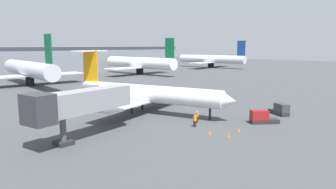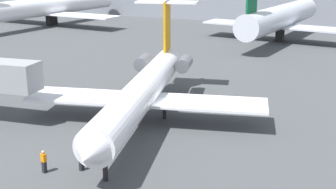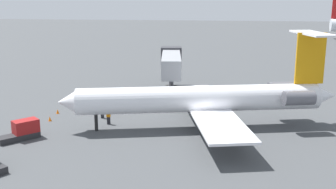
{
  "view_description": "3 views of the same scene",
  "coord_description": "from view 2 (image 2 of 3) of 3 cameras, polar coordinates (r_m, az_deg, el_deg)",
  "views": [
    {
      "loc": [
        -38.09,
        -37.44,
        10.99
      ],
      "look_at": [
        -0.24,
        -3.03,
        3.02
      ],
      "focal_mm": 33.72,
      "sensor_mm": 36.0,
      "label": 1
    },
    {
      "loc": [
        14.99,
        -34.78,
        14.42
      ],
      "look_at": [
        -0.63,
        0.32,
        2.9
      ],
      "focal_mm": 47.8,
      "sensor_mm": 36.0,
      "label": 2
    },
    {
      "loc": [
        39.74,
        1.7,
        13.91
      ],
      "look_at": [
        -4.64,
        -4.3,
        3.1
      ],
      "focal_mm": 43.82,
      "sensor_mm": 36.0,
      "label": 3
    }
  ],
  "objects": [
    {
      "name": "ground_plane",
      "position": [
        40.55,
        0.63,
        -4.22
      ],
      "size": [
        400.0,
        400.0,
        0.1
      ],
      "primitive_type": "cube",
      "color": "#424447"
    },
    {
      "name": "regional_jet",
      "position": [
        40.86,
        -2.97,
        0.86
      ],
      "size": [
        22.62,
        29.83,
        10.13
      ],
      "color": "white",
      "rests_on": "ground_plane"
    },
    {
      "name": "ground_crew_marshaller",
      "position": [
        33.01,
        -15.55,
        -8.22
      ],
      "size": [
        0.46,
        0.37,
        1.69
      ],
      "color": "black",
      "rests_on": "ground_plane"
    },
    {
      "name": "ground_crew_loader",
      "position": [
        32.74,
        -11.0,
        -8.11
      ],
      "size": [
        0.3,
        0.42,
        1.69
      ],
      "color": "black",
      "rests_on": "ground_plane"
    },
    {
      "name": "parked_airliner_west_mid",
      "position": [
        107.79,
        -14.81,
        10.77
      ],
      "size": [
        35.76,
        42.29,
        13.42
      ],
      "color": "white",
      "rests_on": "ground_plane"
    },
    {
      "name": "parked_airliner_centre",
      "position": [
        85.74,
        14.19,
        9.52
      ],
      "size": [
        29.77,
        35.08,
        13.69
      ],
      "color": "silver",
      "rests_on": "ground_plane"
    }
  ]
}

